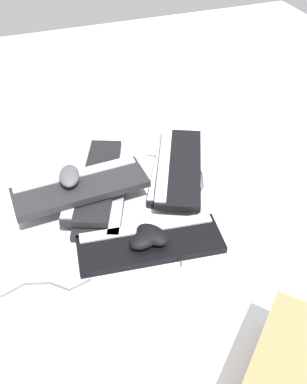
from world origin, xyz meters
TOP-DOWN VIEW (x-y plane):
  - ground_plane at (0.00, 0.00)m, footprint 3.20×3.20m
  - keyboard_0 at (0.24, -0.04)m, footprint 0.20×0.45m
  - keyboard_1 at (-0.09, 0.17)m, footprint 0.46×0.33m
  - keyboard_2 at (-0.04, -0.11)m, footprint 0.46×0.30m
  - keyboard_3 at (-0.05, 0.17)m, footprint 0.46×0.32m
  - keyboard_4 at (-0.08, -0.13)m, footprint 0.46×0.30m
  - keyboard_5 at (-0.03, -0.19)m, footprint 0.18×0.45m
  - mouse_0 at (0.23, -0.03)m, footprint 0.13×0.11m
  - mouse_1 at (-0.05, -0.22)m, footprint 0.12×0.09m
  - mouse_2 at (0.24, -0.05)m, footprint 0.10×0.13m
  - mouse_3 at (-0.27, -0.10)m, footprint 0.13×0.12m
  - cable_0 at (0.06, 0.16)m, footprint 0.55×0.25m
  - cardboard_box at (0.76, 0.10)m, footprint 0.34×0.35m

SIDE VIEW (x-z plane):
  - ground_plane at x=0.00m, z-range 0.00..0.00m
  - cable_0 at x=0.06m, z-range 0.00..0.01m
  - keyboard_0 at x=0.24m, z-range 0.00..0.03m
  - keyboard_1 at x=-0.09m, z-range 0.00..0.03m
  - keyboard_2 at x=-0.04m, z-range 0.00..0.03m
  - mouse_3 at x=-0.27m, z-range 0.00..0.04m
  - keyboard_3 at x=-0.05m, z-range 0.03..0.06m
  - keyboard_4 at x=-0.08m, z-range 0.03..0.06m
  - mouse_0 at x=0.23m, z-range 0.03..0.07m
  - mouse_2 at x=0.24m, z-range 0.03..0.07m
  - keyboard_5 at x=-0.03m, z-range 0.06..0.09m
  - cardboard_box at x=0.76m, z-range 0.00..0.15m
  - mouse_1 at x=-0.05m, z-range 0.09..0.13m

